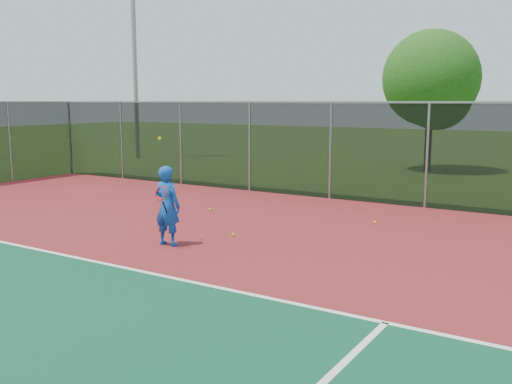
% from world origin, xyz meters
% --- Properties ---
extents(ground, '(120.00, 120.00, 0.00)m').
position_xyz_m(ground, '(0.00, 0.00, 0.00)').
color(ground, '#345B1A').
rests_on(ground, ground).
extents(court_apron, '(30.00, 20.00, 0.02)m').
position_xyz_m(court_apron, '(0.00, 2.00, 0.01)').
color(court_apron, maroon).
rests_on(court_apron, ground).
extents(fence_back, '(30.00, 0.06, 3.03)m').
position_xyz_m(fence_back, '(0.00, 12.00, 1.56)').
color(fence_back, black).
rests_on(fence_back, court_apron).
extents(tennis_player, '(0.64, 0.63, 2.29)m').
position_xyz_m(tennis_player, '(-3.40, 4.74, 0.87)').
color(tennis_player, '#134CB3').
rests_on(tennis_player, court_apron).
extents(practice_ball_0, '(0.07, 0.07, 0.07)m').
position_xyz_m(practice_ball_0, '(-4.95, 8.32, 0.06)').
color(practice_ball_0, '#CCD018').
rests_on(practice_ball_0, court_apron).
extents(practice_ball_1, '(0.07, 0.07, 0.07)m').
position_xyz_m(practice_ball_1, '(-0.42, 9.10, 0.06)').
color(practice_ball_1, '#CCD018').
rests_on(practice_ball_1, court_apron).
extents(practice_ball_4, '(0.07, 0.07, 0.07)m').
position_xyz_m(practice_ball_4, '(-4.41, 5.96, 0.06)').
color(practice_ball_4, '#CCD018').
rests_on(practice_ball_4, court_apron).
extents(practice_ball_6, '(0.07, 0.07, 0.07)m').
position_xyz_m(practice_ball_6, '(-4.84, 6.41, 0.06)').
color(practice_ball_6, '#CCD018').
rests_on(practice_ball_6, court_apron).
extents(practice_ball_7, '(0.07, 0.07, 0.07)m').
position_xyz_m(practice_ball_7, '(-2.69, 6.14, 0.06)').
color(practice_ball_7, '#CCD018').
rests_on(practice_ball_7, court_apron).
extents(floodlight_nw, '(0.90, 0.40, 11.69)m').
position_xyz_m(floodlight_nw, '(-17.42, 18.54, 6.61)').
color(floodlight_nw, gray).
rests_on(floodlight_nw, ground).
extents(tree_back_left, '(4.17, 4.17, 6.13)m').
position_xyz_m(tree_back_left, '(-2.36, 20.98, 3.84)').
color(tree_back_left, '#322112').
rests_on(tree_back_left, ground).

